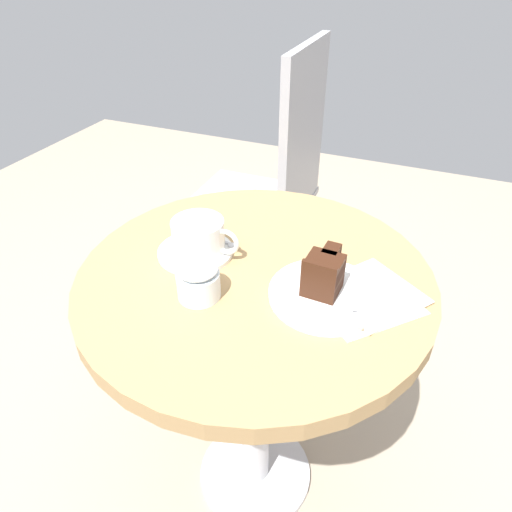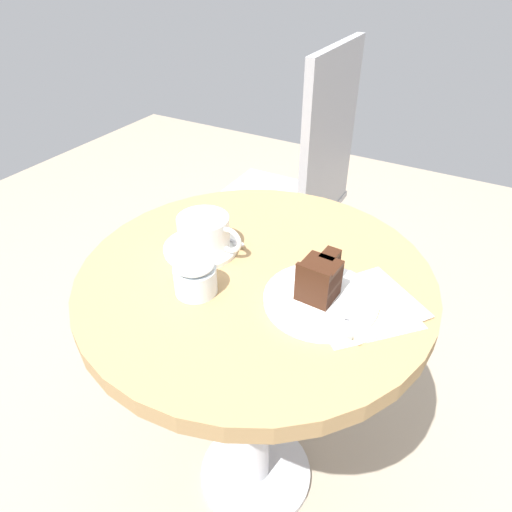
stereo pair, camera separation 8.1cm
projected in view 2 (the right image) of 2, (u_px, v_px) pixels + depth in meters
ground_plane at (256, 474)px, 1.24m from camera, size 4.40×4.40×0.01m
cafe_table at (256, 321)px, 0.91m from camera, size 0.65×0.65×0.69m
saucer at (201, 248)px, 0.89m from camera, size 0.14×0.14×0.01m
coffee_cup at (205, 232)px, 0.87m from camera, size 0.13×0.10×0.06m
teaspoon at (227, 239)px, 0.91m from camera, size 0.11×0.03×0.00m
cake_plate at (321, 300)px, 0.76m from camera, size 0.19×0.19×0.01m
cake_slice at (320, 278)px, 0.75m from camera, size 0.06×0.09×0.07m
fork at (348, 313)px, 0.72m from camera, size 0.05×0.13×0.00m
napkin at (364, 304)px, 0.76m from camera, size 0.23×0.23×0.00m
cafe_chair at (300, 181)px, 1.41m from camera, size 0.38×0.38×0.97m
sugar_pot at (195, 275)px, 0.77m from camera, size 0.07×0.07×0.07m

